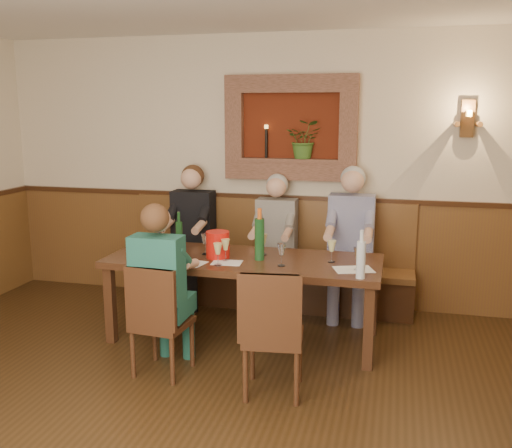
# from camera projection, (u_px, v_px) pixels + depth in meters

# --- Properties ---
(room_shell) EXTENTS (6.04, 6.04, 2.82)m
(room_shell) POSITION_uv_depth(u_px,v_px,m) (152.00, 138.00, 3.04)
(room_shell) COLOR beige
(room_shell) RESTS_ON ground
(wainscoting) EXTENTS (6.02, 6.02, 1.15)m
(wainscoting) POSITION_uv_depth(u_px,v_px,m) (160.00, 364.00, 3.30)
(wainscoting) COLOR brown
(wainscoting) RESTS_ON ground
(wall_niche) EXTENTS (1.36, 0.30, 1.06)m
(wall_niche) POSITION_uv_depth(u_px,v_px,m) (294.00, 132.00, 5.80)
(wall_niche) COLOR #571C0C
(wall_niche) RESTS_ON ground
(wall_sconce) EXTENTS (0.25, 0.20, 0.35)m
(wall_sconce) POSITION_uv_depth(u_px,v_px,m) (468.00, 119.00, 5.37)
(wall_sconce) COLOR brown
(wall_sconce) RESTS_ON ground
(dining_table) EXTENTS (2.40, 0.90, 0.75)m
(dining_table) POSITION_uv_depth(u_px,v_px,m) (244.00, 266.00, 5.04)
(dining_table) COLOR #321F0F
(dining_table) RESTS_ON ground
(bench) EXTENTS (3.00, 0.45, 1.11)m
(bench) POSITION_uv_depth(u_px,v_px,m) (267.00, 274.00, 6.01)
(bench) COLOR #381E0F
(bench) RESTS_ON ground
(chair_near_left) EXTENTS (0.43, 0.43, 0.89)m
(chair_near_left) POSITION_uv_depth(u_px,v_px,m) (162.00, 342.00, 4.44)
(chair_near_left) COLOR #321F0F
(chair_near_left) RESTS_ON ground
(chair_near_right) EXTENTS (0.47, 0.47, 0.95)m
(chair_near_right) POSITION_uv_depth(u_px,v_px,m) (273.00, 357.00, 4.12)
(chair_near_right) COLOR #321F0F
(chair_near_right) RESTS_ON ground
(person_bench_left) EXTENTS (0.44, 0.54, 1.47)m
(person_bench_left) POSITION_uv_depth(u_px,v_px,m) (191.00, 246.00, 6.04)
(person_bench_left) COLOR black
(person_bench_left) RESTS_ON ground
(person_bench_mid) EXTENTS (0.41, 0.50, 1.40)m
(person_bench_mid) POSITION_uv_depth(u_px,v_px,m) (275.00, 255.00, 5.83)
(person_bench_mid) COLOR #625C59
(person_bench_mid) RESTS_ON ground
(person_bench_right) EXTENTS (0.45, 0.55, 1.49)m
(person_bench_right) POSITION_uv_depth(u_px,v_px,m) (350.00, 255.00, 5.64)
(person_bench_right) COLOR navy
(person_bench_right) RESTS_ON ground
(person_chair_front) EXTENTS (0.39, 0.48, 1.36)m
(person_chair_front) POSITION_uv_depth(u_px,v_px,m) (163.00, 303.00, 4.43)
(person_chair_front) COLOR navy
(person_chair_front) RESTS_ON ground
(spittoon_bucket) EXTENTS (0.22, 0.22, 0.24)m
(spittoon_bucket) POSITION_uv_depth(u_px,v_px,m) (218.00, 245.00, 5.01)
(spittoon_bucket) COLOR red
(spittoon_bucket) RESTS_ON dining_table
(wine_bottle_green_a) EXTENTS (0.11, 0.11, 0.45)m
(wine_bottle_green_a) POSITION_uv_depth(u_px,v_px,m) (260.00, 238.00, 4.93)
(wine_bottle_green_a) COLOR #19471E
(wine_bottle_green_a) RESTS_ON dining_table
(wine_bottle_green_b) EXTENTS (0.07, 0.07, 0.35)m
(wine_bottle_green_b) POSITION_uv_depth(u_px,v_px,m) (179.00, 234.00, 5.31)
(wine_bottle_green_b) COLOR #19471E
(wine_bottle_green_b) RESTS_ON dining_table
(water_bottle) EXTENTS (0.08, 0.08, 0.38)m
(water_bottle) POSITION_uv_depth(u_px,v_px,m) (361.00, 259.00, 4.40)
(water_bottle) COLOR silver
(water_bottle) RESTS_ON dining_table
(tasting_sheet_a) EXTENTS (0.34, 0.27, 0.00)m
(tasting_sheet_a) POSITION_uv_depth(u_px,v_px,m) (151.00, 253.00, 5.18)
(tasting_sheet_a) COLOR white
(tasting_sheet_a) RESTS_ON dining_table
(tasting_sheet_b) EXTENTS (0.27, 0.20, 0.00)m
(tasting_sheet_b) POSITION_uv_depth(u_px,v_px,m) (227.00, 263.00, 4.87)
(tasting_sheet_b) COLOR white
(tasting_sheet_b) RESTS_ON dining_table
(tasting_sheet_c) EXTENTS (0.37, 0.31, 0.00)m
(tasting_sheet_c) POSITION_uv_depth(u_px,v_px,m) (354.00, 269.00, 4.66)
(tasting_sheet_c) COLOR white
(tasting_sheet_c) RESTS_ON dining_table
(tasting_sheet_d) EXTENTS (0.32, 0.25, 0.00)m
(tasting_sheet_d) POSITION_uv_depth(u_px,v_px,m) (188.00, 263.00, 4.86)
(tasting_sheet_d) COLOR white
(tasting_sheet_d) RESTS_ON dining_table
(wine_glass_0) EXTENTS (0.08, 0.08, 0.19)m
(wine_glass_0) POSITION_uv_depth(u_px,v_px,m) (332.00, 251.00, 4.87)
(wine_glass_0) COLOR #D6CF80
(wine_glass_0) RESTS_ON dining_table
(wine_glass_1) EXTENTS (0.08, 0.08, 0.19)m
(wine_glass_1) POSITION_uv_depth(u_px,v_px,m) (180.00, 250.00, 4.91)
(wine_glass_1) COLOR #D6CF80
(wine_glass_1) RESTS_ON dining_table
(wine_glass_2) EXTENTS (0.08, 0.08, 0.19)m
(wine_glass_2) POSITION_uv_depth(u_px,v_px,m) (281.00, 255.00, 4.75)
(wine_glass_2) COLOR white
(wine_glass_2) RESTS_ON dining_table
(wine_glass_3) EXTENTS (0.08, 0.08, 0.19)m
(wine_glass_3) POSITION_uv_depth(u_px,v_px,m) (226.00, 250.00, 4.92)
(wine_glass_3) COLOR #D6CF80
(wine_glass_3) RESTS_ON dining_table
(wine_glass_4) EXTENTS (0.08, 0.08, 0.19)m
(wine_glass_4) POSITION_uv_depth(u_px,v_px,m) (358.00, 259.00, 4.62)
(wine_glass_4) COLOR white
(wine_glass_4) RESTS_ON dining_table
(wine_glass_5) EXTENTS (0.08, 0.08, 0.19)m
(wine_glass_5) POSITION_uv_depth(u_px,v_px,m) (161.00, 241.00, 5.25)
(wine_glass_5) COLOR white
(wine_glass_5) RESTS_ON dining_table
(wine_glass_6) EXTENTS (0.08, 0.08, 0.19)m
(wine_glass_6) POSITION_uv_depth(u_px,v_px,m) (205.00, 244.00, 5.13)
(wine_glass_6) COLOR white
(wine_glass_6) RESTS_ON dining_table
(wine_glass_7) EXTENTS (0.08, 0.08, 0.19)m
(wine_glass_7) POSITION_uv_depth(u_px,v_px,m) (263.00, 244.00, 5.12)
(wine_glass_7) COLOR #D6CF80
(wine_glass_7) RESTS_ON dining_table
(wine_glass_8) EXTENTS (0.08, 0.08, 0.19)m
(wine_glass_8) POSITION_uv_depth(u_px,v_px,m) (218.00, 254.00, 4.77)
(wine_glass_8) COLOR #D6CF80
(wine_glass_8) RESTS_ON dining_table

